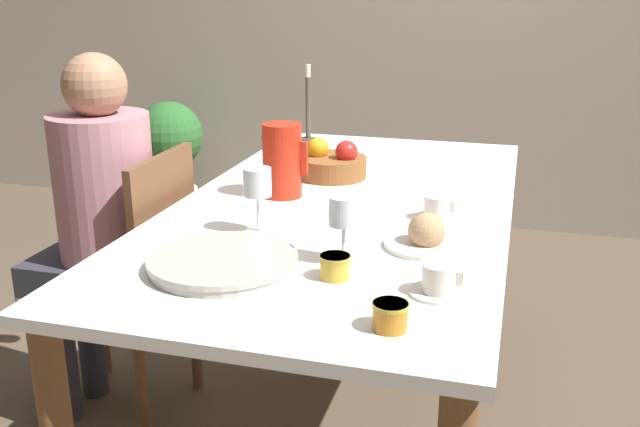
{
  "coord_description": "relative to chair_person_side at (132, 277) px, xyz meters",
  "views": [
    {
      "loc": [
        0.48,
        -1.98,
        1.39
      ],
      "look_at": [
        0.0,
        -0.28,
        0.82
      ],
      "focal_mm": 40.0,
      "sensor_mm": 36.0,
      "label": 1
    }
  ],
  "objects": [
    {
      "name": "ground_plane",
      "position": [
        0.67,
        0.12,
        -0.49
      ],
      "size": [
        20.0,
        20.0,
        0.0
      ],
      "primitive_type": "plane",
      "color": "brown"
    },
    {
      "name": "dining_table",
      "position": [
        0.67,
        0.12,
        0.18
      ],
      "size": [
        0.96,
        1.86,
        0.77
      ],
      "color": "white",
      "rests_on": "ground_plane"
    },
    {
      "name": "chair_person_side",
      "position": [
        0.0,
        0.0,
        0.0
      ],
      "size": [
        0.42,
        0.42,
        0.9
      ],
      "rotation": [
        0.0,
        0.0,
        1.57
      ],
      "color": "brown",
      "rests_on": "ground_plane"
    },
    {
      "name": "person_seated",
      "position": [
        -0.08,
        -0.03,
        0.23
      ],
      "size": [
        0.39,
        0.41,
        1.2
      ],
      "rotation": [
        0.0,
        0.0,
        1.57
      ],
      "color": "#33333D",
      "rests_on": "ground_plane"
    },
    {
      "name": "red_pitcher",
      "position": [
        0.47,
        0.12,
        0.39
      ],
      "size": [
        0.15,
        0.12,
        0.22
      ],
      "color": "red",
      "rests_on": "dining_table"
    },
    {
      "name": "wine_glass_water",
      "position": [
        0.52,
        -0.21,
        0.4
      ],
      "size": [
        0.07,
        0.07,
        0.17
      ],
      "color": "white",
      "rests_on": "dining_table"
    },
    {
      "name": "wine_glass_juice",
      "position": [
        0.78,
        -0.36,
        0.39
      ],
      "size": [
        0.07,
        0.07,
        0.16
      ],
      "color": "white",
      "rests_on": "dining_table"
    },
    {
      "name": "teacup_near_person",
      "position": [
        1.02,
        -0.47,
        0.3
      ],
      "size": [
        0.12,
        0.12,
        0.07
      ],
      "color": "silver",
      "rests_on": "dining_table"
    },
    {
      "name": "teacup_across",
      "position": [
        0.95,
        0.03,
        0.3
      ],
      "size": [
        0.12,
        0.12,
        0.07
      ],
      "color": "silver",
      "rests_on": "dining_table"
    },
    {
      "name": "serving_tray",
      "position": [
        0.53,
        -0.46,
        0.29
      ],
      "size": [
        0.35,
        0.35,
        0.03
      ],
      "color": "#B7B2A8",
      "rests_on": "dining_table"
    },
    {
      "name": "bread_plate",
      "position": [
        0.96,
        -0.2,
        0.3
      ],
      "size": [
        0.21,
        0.21,
        0.09
      ],
      "color": "silver",
      "rests_on": "dining_table"
    },
    {
      "name": "jam_jar_amber",
      "position": [
        0.95,
        -0.66,
        0.31
      ],
      "size": [
        0.07,
        0.07,
        0.05
      ],
      "color": "#C67A1E",
      "rests_on": "dining_table"
    },
    {
      "name": "jam_jar_red",
      "position": [
        0.79,
        -0.45,
        0.31
      ],
      "size": [
        0.07,
        0.07,
        0.05
      ],
      "color": "gold",
      "rests_on": "dining_table"
    },
    {
      "name": "fruit_bowl",
      "position": [
        0.56,
        0.38,
        0.32
      ],
      "size": [
        0.23,
        0.23,
        0.13
      ],
      "color": "brown",
      "rests_on": "dining_table"
    },
    {
      "name": "candlestick_tall",
      "position": [
        0.32,
        0.9,
        0.4
      ],
      "size": [
        0.06,
        0.06,
        0.31
      ],
      "color": "#4C4238",
      "rests_on": "dining_table"
    },
    {
      "name": "potted_plant",
      "position": [
        -0.85,
        1.9,
        -0.06
      ],
      "size": [
        0.4,
        0.4,
        0.72
      ],
      "color": "beige",
      "rests_on": "ground_plane"
    }
  ]
}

